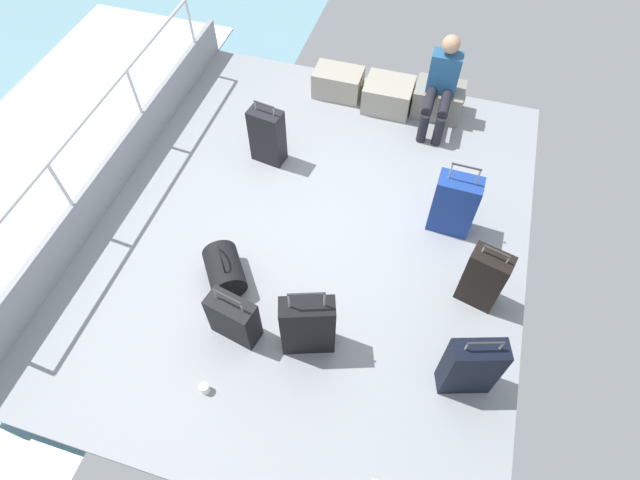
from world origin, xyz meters
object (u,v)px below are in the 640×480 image
duffel_bag (225,270)px  paper_cup (205,388)px  cargo_crate_0 (338,83)px  suitcase_0 (471,367)px  cargo_crate_2 (438,100)px  suitcase_5 (308,326)px  suitcase_1 (484,278)px  suitcase_4 (267,136)px  passenger_seated (442,83)px  suitcase_3 (234,318)px  suitcase_2 (454,205)px  cargo_crate_1 (388,95)px

duffel_bag → paper_cup: size_ratio=5.75×
cargo_crate_0 → suitcase_0: 3.93m
cargo_crate_2 → suitcase_5: size_ratio=0.68×
duffel_bag → paper_cup: 1.10m
cargo_crate_0 → suitcase_5: (0.68, -3.40, 0.18)m
suitcase_5 → paper_cup: 1.01m
suitcase_0 → paper_cup: 2.19m
paper_cup → suitcase_5: bearing=42.9°
suitcase_1 → suitcase_4: 2.74m
passenger_seated → suitcase_3: passenger_seated is taller
duffel_bag → paper_cup: (0.25, -1.07, -0.12)m
suitcase_0 → suitcase_3: bearing=-177.1°
duffel_bag → suitcase_4: bearing=95.6°
suitcase_1 → paper_cup: bearing=-143.1°
suitcase_1 → suitcase_3: bearing=-154.3°
duffel_bag → suitcase_2: bearing=33.0°
suitcase_4 → paper_cup: bearing=-81.3°
cargo_crate_0 → suitcase_2: (1.66, -1.72, 0.18)m
suitcase_0 → cargo_crate_0: bearing=121.1°
cargo_crate_0 → cargo_crate_2: cargo_crate_2 is taller
paper_cup → suitcase_2: bearing=53.9°
suitcase_2 → suitcase_3: 2.40m
suitcase_1 → suitcase_5: bearing=-146.6°
cargo_crate_2 → suitcase_1: 2.63m
passenger_seated → suitcase_3: size_ratio=1.66×
cargo_crate_0 → suitcase_0: (2.03, -3.37, 0.18)m
suitcase_3 → duffel_bag: suitcase_3 is taller
cargo_crate_2 → suitcase_0: bearing=-77.2°
duffel_bag → cargo_crate_1: bearing=72.1°
suitcase_1 → suitcase_2: (-0.37, 0.77, 0.00)m
duffel_bag → suitcase_5: bearing=-23.2°
passenger_seated → suitcase_4: size_ratio=1.37×
cargo_crate_1 → cargo_crate_2: bearing=7.6°
suitcase_0 → suitcase_5: size_ratio=0.91×
cargo_crate_0 → duffel_bag: size_ratio=1.10×
cargo_crate_0 → paper_cup: size_ratio=6.30×
suitcase_2 → suitcase_4: suitcase_2 is taller
cargo_crate_0 → duffel_bag: bearing=-95.4°
cargo_crate_2 → suitcase_3: size_ratio=0.95×
cargo_crate_0 → suitcase_0: bearing=-58.9°
paper_cup → cargo_crate_2: bearing=72.4°
passenger_seated → suitcase_1: passenger_seated is taller
paper_cup → suitcase_0: bearing=18.4°
suitcase_2 → suitcase_5: suitcase_5 is taller
suitcase_2 → duffel_bag: size_ratio=1.56×
suitcase_4 → suitcase_3: bearing=-77.7°
suitcase_2 → duffel_bag: bearing=-147.0°
cargo_crate_0 → suitcase_2: bearing=-46.0°
cargo_crate_1 → suitcase_2: bearing=-58.7°
cargo_crate_0 → passenger_seated: passenger_seated is taller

